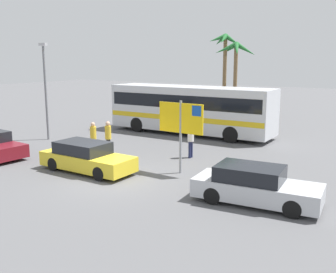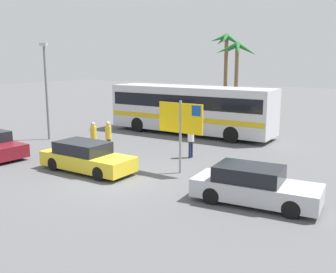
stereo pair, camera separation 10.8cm
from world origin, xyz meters
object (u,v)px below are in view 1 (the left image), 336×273
at_px(car_yellow, 86,157).
at_px(pedestrian_crossing_lot, 108,135).
at_px(car_silver, 255,186).
at_px(pedestrian_by_bus, 93,136).
at_px(bus_front_coach, 190,108).
at_px(ferry_sign, 182,121).
at_px(pedestrian_near_sign, 191,138).

height_order(car_yellow, pedestrian_crossing_lot, pedestrian_crossing_lot).
xyz_separation_m(car_yellow, car_silver, (7.76, 0.14, -0.00)).
relative_size(car_yellow, pedestrian_by_bus, 2.57).
relative_size(bus_front_coach, ferry_sign, 3.50).
xyz_separation_m(ferry_sign, pedestrian_crossing_lot, (-4.87, 0.83, -1.26)).
distance_m(bus_front_coach, pedestrian_crossing_lot, 7.57).
bearing_deg(pedestrian_near_sign, pedestrian_by_bus, 27.70).
xyz_separation_m(bus_front_coach, car_silver, (8.18, -10.19, -1.15)).
xyz_separation_m(bus_front_coach, pedestrian_crossing_lot, (-0.70, -7.51, -0.72)).
height_order(bus_front_coach, pedestrian_by_bus, bus_front_coach).
bearing_deg(car_silver, pedestrian_by_bus, 161.78).
height_order(pedestrian_by_bus, pedestrian_crossing_lot, pedestrian_crossing_lot).
bearing_deg(pedestrian_by_bus, car_silver, -24.32).
bearing_deg(car_silver, bus_front_coach, 124.07).
bearing_deg(pedestrian_crossing_lot, pedestrian_by_bus, -163.30).
xyz_separation_m(car_silver, pedestrian_near_sign, (-4.99, 4.49, 0.41)).
height_order(bus_front_coach, ferry_sign, ferry_sign).
relative_size(car_silver, pedestrian_crossing_lot, 2.48).
xyz_separation_m(car_yellow, pedestrian_by_bus, (-1.80, 2.44, 0.40)).
distance_m(ferry_sign, pedestrian_crossing_lot, 5.10).
xyz_separation_m(ferry_sign, pedestrian_near_sign, (-0.98, 2.64, -1.28)).
height_order(car_yellow, pedestrian_near_sign, pedestrian_near_sign).
height_order(car_yellow, pedestrian_by_bus, pedestrian_by_bus).
relative_size(ferry_sign, pedestrian_near_sign, 1.82).
bearing_deg(pedestrian_near_sign, car_yellow, 61.26).
relative_size(pedestrian_near_sign, pedestrian_by_bus, 1.01).
relative_size(car_yellow, car_silver, 1.01).
relative_size(car_yellow, pedestrian_crossing_lot, 2.51).
bearing_deg(car_silver, pedestrian_near_sign, 133.33).
relative_size(car_silver, pedestrian_near_sign, 2.53).
xyz_separation_m(pedestrian_by_bus, pedestrian_crossing_lot, (0.68, 0.38, 0.03)).
relative_size(bus_front_coach, pedestrian_by_bus, 6.41).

